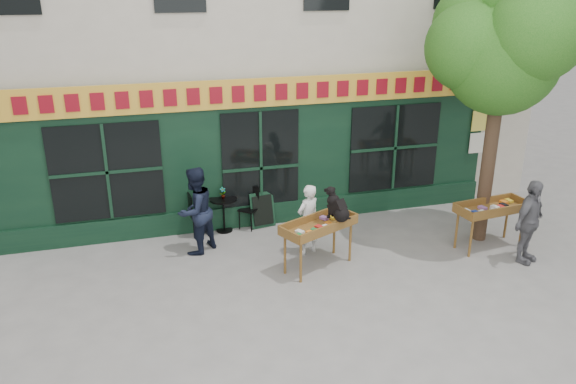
# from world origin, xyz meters

# --- Properties ---
(ground) EXTENTS (80.00, 80.00, 0.00)m
(ground) POSITION_xyz_m (0.00, 0.00, 0.00)
(ground) COLOR slate
(ground) RESTS_ON ground
(street_tree) EXTENTS (3.05, 2.90, 5.60)m
(street_tree) POSITION_xyz_m (4.34, 0.36, 4.11)
(street_tree) COLOR #382619
(street_tree) RESTS_ON ground
(book_cart_center) EXTENTS (1.62, 1.19, 0.99)m
(book_cart_center) POSITION_xyz_m (0.56, 0.04, 0.82)
(book_cart_center) COLOR brown
(book_cart_center) RESTS_ON ground
(dog) EXTENTS (0.56, 0.69, 0.60)m
(dog) POSITION_xyz_m (0.91, -0.01, 1.29)
(dog) COLOR black
(dog) RESTS_ON book_cart_center
(woman) EXTENTS (0.63, 0.54, 1.45)m
(woman) POSITION_xyz_m (0.56, 0.69, 0.73)
(woman) COLOR white
(woman) RESTS_ON ground
(book_cart_right) EXTENTS (1.56, 0.78, 0.99)m
(book_cart_right) POSITION_xyz_m (4.22, -0.11, 0.82)
(book_cart_right) COLOR brown
(book_cart_right) RESTS_ON ground
(man_right) EXTENTS (1.06, 0.81, 1.68)m
(man_right) POSITION_xyz_m (4.52, -0.86, 0.84)
(man_right) COLOR #5D5C62
(man_right) RESTS_ON ground
(bistro_table) EXTENTS (0.60, 0.60, 0.76)m
(bistro_table) POSITION_xyz_m (-0.88, 2.20, 0.54)
(bistro_table) COLOR black
(bistro_table) RESTS_ON ground
(bistro_chair_left) EXTENTS (0.39, 0.39, 0.95)m
(bistro_chair_left) POSITION_xyz_m (-1.52, 2.15, 0.56)
(bistro_chair_left) COLOR black
(bistro_chair_left) RESTS_ON ground
(bistro_chair_right) EXTENTS (0.51, 0.51, 0.95)m
(bistro_chair_right) POSITION_xyz_m (-0.27, 2.27, 0.56)
(bistro_chair_right) COLOR black
(bistro_chair_right) RESTS_ON ground
(potted_plant) EXTENTS (0.16, 0.13, 0.26)m
(potted_plant) POSITION_xyz_m (-0.88, 2.20, 0.90)
(potted_plant) COLOR gray
(potted_plant) RESTS_ON bistro_table
(man_left) EXTENTS (1.10, 1.07, 1.79)m
(man_left) POSITION_xyz_m (-1.58, 1.35, 0.89)
(man_left) COLOR black
(man_left) RESTS_ON ground
(chalkboard) EXTENTS (0.58, 0.28, 0.79)m
(chalkboard) POSITION_xyz_m (-0.00, 2.19, 0.40)
(chalkboard) COLOR black
(chalkboard) RESTS_ON ground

